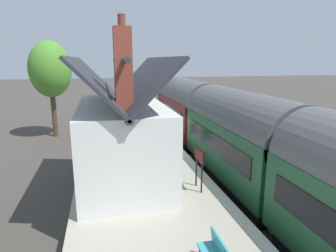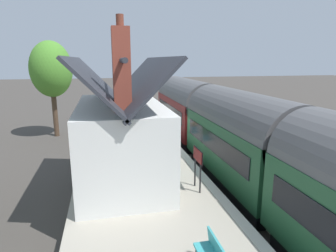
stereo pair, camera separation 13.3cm
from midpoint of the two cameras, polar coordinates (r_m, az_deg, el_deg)
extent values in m
plane|color=#423D38|center=(16.17, 5.98, -7.48)|extent=(160.00, 160.00, 0.00)
cube|color=#A39B8C|center=(15.25, -7.10, -6.85)|extent=(32.00, 5.28, 0.97)
cube|color=beige|center=(15.52, 1.93, -4.49)|extent=(32.00, 0.36, 0.02)
cube|color=gray|center=(16.73, 11.28, -6.70)|extent=(52.00, 0.08, 0.14)
cube|color=gray|center=(16.20, 6.59, -7.18)|extent=(52.00, 0.08, 0.14)
cube|color=black|center=(21.33, 3.48, -1.37)|extent=(7.54, 2.29, 0.70)
cube|color=maroon|center=(21.01, 3.53, 2.59)|extent=(8.20, 2.70, 2.30)
cylinder|color=#515154|center=(20.83, 3.58, 5.70)|extent=(8.20, 2.65, 2.65)
cube|color=black|center=(20.61, -0.10, 3.23)|extent=(6.97, 0.03, 0.80)
cylinder|color=black|center=(23.63, 1.77, 0.07)|extent=(0.70, 2.16, 0.70)
cylinder|color=black|center=(19.07, 5.59, -3.16)|extent=(0.70, 2.16, 0.70)
cube|color=black|center=(24.87, 0.82, 5.18)|extent=(0.04, 2.16, 0.90)
cylinder|color=#F2EDCC|center=(25.04, 0.80, 2.97)|extent=(0.06, 0.24, 0.24)
cube|color=red|center=(25.16, 0.77, 1.97)|extent=(0.16, 2.56, 0.24)
cube|color=black|center=(13.82, 13.74, -9.90)|extent=(7.18, 2.29, 0.70)
cube|color=#1E4C2D|center=(13.31, 14.09, -3.94)|extent=(7.80, 2.70, 2.30)
cylinder|color=#515154|center=(13.03, 14.36, 0.91)|extent=(7.80, 2.65, 2.65)
cube|color=black|center=(12.68, 8.65, -3.18)|extent=(6.63, 0.03, 0.80)
cylinder|color=black|center=(15.78, 9.91, -6.77)|extent=(0.70, 2.16, 0.70)
cylinder|color=black|center=(11.98, 18.90, -13.95)|extent=(0.70, 2.16, 0.70)
cube|color=white|center=(11.67, -9.44, -2.91)|extent=(6.42, 3.21, 3.02)
cube|color=#2D3038|center=(11.34, -5.79, 8.73)|extent=(6.92, 1.85, 1.89)
cube|color=#2D3038|center=(11.25, -14.00, 8.37)|extent=(6.92, 1.85, 1.89)
cylinder|color=#2D3038|center=(11.23, -10.05, 12.76)|extent=(6.92, 0.16, 0.16)
cube|color=brown|center=(9.42, -9.30, 10.87)|extent=(0.56, 0.56, 2.67)
cylinder|color=brown|center=(9.49, -9.66, 20.04)|extent=(0.24, 0.24, 0.36)
cube|color=teal|center=(11.61, -1.16, -5.18)|extent=(0.90, 0.06, 2.10)
cube|color=teal|center=(10.11, 0.48, -4.10)|extent=(0.80, 0.05, 1.10)
cube|color=teal|center=(12.76, -2.49, -0.49)|extent=(0.80, 0.05, 1.10)
cube|color=teal|center=(6.77, 10.50, -23.40)|extent=(1.40, 0.12, 0.40)
cube|color=teal|center=(25.29, -8.92, 3.24)|extent=(1.42, 0.47, 0.06)
cube|color=teal|center=(25.26, -8.53, 3.77)|extent=(1.40, 0.17, 0.40)
cube|color=black|center=(24.78, -8.86, 2.50)|extent=(0.08, 0.36, 0.44)
cube|color=black|center=(25.89, -8.94, 2.94)|extent=(0.08, 0.36, 0.44)
cube|color=teal|center=(20.93, -7.35, 1.26)|extent=(1.41, 0.43, 0.06)
cube|color=teal|center=(20.90, -6.88, 1.90)|extent=(1.40, 0.13, 0.40)
cube|color=black|center=(20.43, -7.20, 0.31)|extent=(0.07, 0.36, 0.44)
cube|color=black|center=(21.52, -7.46, 0.95)|extent=(0.07, 0.36, 0.44)
cube|color=teal|center=(18.45, -6.98, -0.33)|extent=(1.40, 0.40, 0.06)
cube|color=teal|center=(18.42, -6.45, 0.40)|extent=(1.40, 0.11, 0.40)
cube|color=black|center=(17.96, -6.77, -1.44)|extent=(0.06, 0.36, 0.44)
cube|color=black|center=(19.04, -7.15, -0.62)|extent=(0.06, 0.36, 0.44)
cube|color=teal|center=(23.02, -13.97, 1.41)|extent=(0.98, 0.32, 0.39)
ellipsoid|color=#4C8C2D|center=(22.97, -14.01, 2.17)|extent=(0.88, 0.29, 0.29)
cylinder|color=teal|center=(16.47, -1.26, -2.77)|extent=(0.44, 0.44, 0.39)
ellipsoid|color=#2D7233|center=(16.37, -1.27, -1.49)|extent=(0.52, 0.52, 0.61)
cone|color=#D84F65|center=(16.33, -1.27, -0.88)|extent=(0.11, 0.11, 0.21)
cylinder|color=black|center=(16.77, -11.91, -2.94)|extent=(0.45, 0.45, 0.30)
ellipsoid|color=#2D7233|center=(16.68, -11.97, -1.85)|extent=(0.51, 0.51, 0.43)
cone|color=#D45369|center=(16.64, -11.99, -1.25)|extent=(0.11, 0.11, 0.21)
cylinder|color=teal|center=(18.33, -2.15, -1.10)|extent=(0.39, 0.39, 0.42)
ellipsoid|color=olive|center=(18.24, -2.16, -0.04)|extent=(0.40, 0.40, 0.37)
cone|color=#DB4736|center=(18.21, -2.16, 0.40)|extent=(0.10, 0.10, 0.16)
cube|color=black|center=(21.05, -9.27, 0.53)|extent=(0.77, 0.32, 0.37)
ellipsoid|color=#2D7233|center=(20.99, -9.30, 1.33)|extent=(0.70, 0.29, 0.29)
cylinder|color=black|center=(23.40, -5.53, 5.06)|extent=(0.10, 0.10, 2.92)
cylinder|color=black|center=(23.25, -5.60, 8.26)|extent=(0.05, 0.50, 0.05)
cube|color=beige|center=(23.23, -5.62, 8.97)|extent=(0.24, 0.24, 0.32)
cone|color=black|center=(23.22, -5.63, 9.51)|extent=(0.32, 0.32, 0.14)
cylinder|color=black|center=(10.46, 6.35, -10.31)|extent=(0.06, 0.06, 1.10)
cylinder|color=black|center=(10.98, 5.30, -9.12)|extent=(0.06, 0.06, 1.10)
cube|color=maroon|center=(10.44, 5.91, -5.80)|extent=(0.90, 0.06, 0.44)
cube|color=black|center=(10.44, 5.91, -5.80)|extent=(0.96, 0.03, 0.50)
cylinder|color=#4C3828|center=(23.02, -21.88, 2.44)|extent=(0.36, 0.36, 3.58)
ellipsoid|color=#4C8C2D|center=(22.70, -22.56, 10.40)|extent=(3.33, 2.97, 4.03)
camera|label=1|loc=(0.07, -90.23, -0.05)|focal=30.62mm
camera|label=2|loc=(0.07, 89.77, 0.05)|focal=30.62mm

